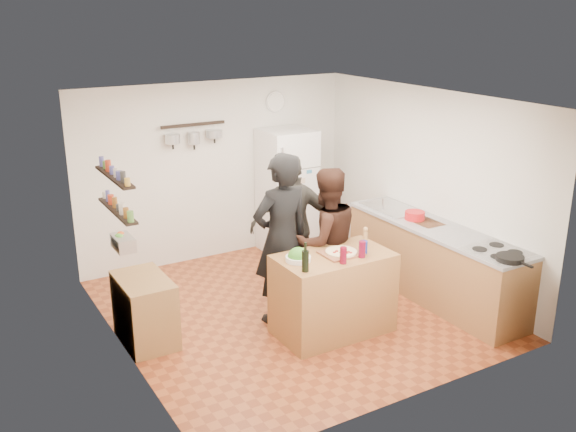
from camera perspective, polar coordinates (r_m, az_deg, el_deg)
room_shell at (r=7.59m, az=-1.10°, el=1.30°), size 4.20×4.20×4.20m
prep_island at (r=7.09m, az=4.03°, el=-6.90°), size 1.25×0.72×0.91m
pizza_board at (r=6.93m, az=4.75°, el=-3.33°), size 0.42×0.34×0.02m
pizza at (r=6.93m, az=4.75°, el=-3.18°), size 0.34×0.34×0.02m
salad_bowl at (r=6.72m, az=0.91°, el=-3.81°), size 0.27×0.27×0.05m
wine_bottle at (r=6.44m, az=1.55°, el=-4.03°), size 0.07×0.07×0.22m
wine_glass_near at (r=6.67m, az=4.93°, el=-3.50°), size 0.07×0.07×0.18m
wine_glass_far at (r=6.85m, az=6.59°, el=-2.96°), size 0.07×0.07×0.18m
pepper_mill at (r=7.16m, az=6.88°, el=-2.01°), size 0.06×0.06×0.18m
salt_canister at (r=6.96m, az=6.72°, el=-2.78°), size 0.09×0.09×0.14m
person_left at (r=7.14m, az=-0.59°, el=-2.06°), size 0.74×0.51×1.97m
person_center at (r=7.40m, az=3.36°, el=-2.28°), size 0.89×0.72×1.75m
person_back at (r=7.83m, az=0.42°, el=-0.92°), size 1.13×0.82×1.78m
counter_run at (r=8.11m, az=12.82°, el=-4.04°), size 0.63×2.63×0.90m
stove_top at (r=7.34m, az=18.09°, el=-3.05°), size 0.60×0.62×0.02m
skillet at (r=7.10m, az=19.13°, el=-3.56°), size 0.29×0.29×0.06m
sink at (r=8.55m, az=9.19°, el=0.66°), size 0.50×0.80×0.03m
cutting_board at (r=8.07m, az=12.19°, el=-0.61°), size 0.30×0.40×0.02m
red_bowl at (r=8.13m, az=11.20°, el=0.05°), size 0.25×0.25×0.10m
fridge at (r=9.28m, az=-0.09°, el=2.20°), size 0.70×0.68×1.80m
wall_clock at (r=9.30m, az=-1.14°, el=10.11°), size 0.30×0.03×0.30m
spice_shelf_lower at (r=6.66m, az=-14.94°, el=0.47°), size 0.12×1.00×0.02m
spice_shelf_upper at (r=6.56m, az=-15.18°, el=3.38°), size 0.12×1.00×0.02m
produce_basket at (r=6.77m, az=-14.46°, el=-2.31°), size 0.18×0.35×0.14m
side_table at (r=7.08m, az=-12.60°, el=-8.16°), size 0.50×0.80×0.73m
pot_rack at (r=8.70m, az=-8.43°, el=8.03°), size 0.90×0.04×0.04m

